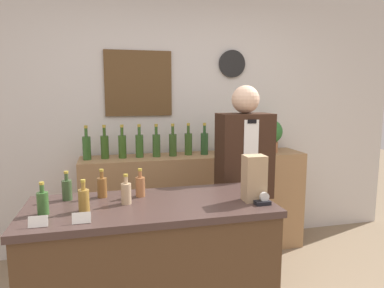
{
  "coord_description": "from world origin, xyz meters",
  "views": [
    {
      "loc": [
        -0.61,
        -1.46,
        1.59
      ],
      "look_at": [
        0.02,
        1.11,
        1.2
      ],
      "focal_mm": 32.0,
      "sensor_mm": 36.0,
      "label": 1
    }
  ],
  "objects_px": {
    "shopkeeper": "(243,189)",
    "tape_dispenser": "(263,201)",
    "paper_bag": "(254,178)",
    "potted_plant": "(270,134)"
  },
  "relations": [
    {
      "from": "shopkeeper",
      "to": "paper_bag",
      "type": "bearing_deg",
      "value": -107.45
    },
    {
      "from": "shopkeeper",
      "to": "tape_dispenser",
      "type": "relative_size",
      "value": 18.35
    },
    {
      "from": "shopkeeper",
      "to": "tape_dispenser",
      "type": "distance_m",
      "value": 0.76
    },
    {
      "from": "shopkeeper",
      "to": "potted_plant",
      "type": "height_order",
      "value": "shopkeeper"
    },
    {
      "from": "potted_plant",
      "to": "tape_dispenser",
      "type": "height_order",
      "value": "potted_plant"
    },
    {
      "from": "potted_plant",
      "to": "paper_bag",
      "type": "distance_m",
      "value": 1.54
    },
    {
      "from": "paper_bag",
      "to": "tape_dispenser",
      "type": "height_order",
      "value": "paper_bag"
    },
    {
      "from": "paper_bag",
      "to": "tape_dispenser",
      "type": "bearing_deg",
      "value": -72.82
    },
    {
      "from": "shopkeeper",
      "to": "tape_dispenser",
      "type": "xyz_separation_m",
      "value": [
        -0.18,
        -0.72,
        0.14
      ]
    },
    {
      "from": "shopkeeper",
      "to": "paper_bag",
      "type": "relative_size",
      "value": 5.93
    }
  ]
}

